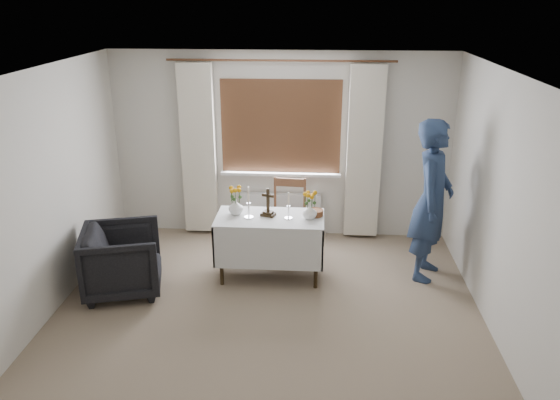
{
  "coord_description": "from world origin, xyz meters",
  "views": [
    {
      "loc": [
        0.48,
        -4.56,
        3.15
      ],
      "look_at": [
        0.09,
        1.0,
        1.05
      ],
      "focal_mm": 35.0,
      "sensor_mm": 36.0,
      "label": 1
    }
  ],
  "objects_px": {
    "person": "(432,201)",
    "wooden_chair": "(288,219)",
    "flower_vase_left": "(236,207)",
    "altar_table": "(270,247)",
    "flower_vase_right": "(310,212)",
    "wooden_cross": "(268,202)",
    "armchair": "(122,260)"
  },
  "relations": [
    {
      "from": "person",
      "to": "flower_vase_right",
      "type": "distance_m",
      "value": 1.41
    },
    {
      "from": "armchair",
      "to": "person",
      "type": "relative_size",
      "value": 0.44
    },
    {
      "from": "person",
      "to": "flower_vase_left",
      "type": "bearing_deg",
      "value": 113.15
    },
    {
      "from": "wooden_chair",
      "to": "armchair",
      "type": "distance_m",
      "value": 2.08
    },
    {
      "from": "person",
      "to": "wooden_chair",
      "type": "bearing_deg",
      "value": 95.16
    },
    {
      "from": "person",
      "to": "armchair",
      "type": "bearing_deg",
      "value": 120.56
    },
    {
      "from": "wooden_cross",
      "to": "altar_table",
      "type": "bearing_deg",
      "value": -37.35
    },
    {
      "from": "armchair",
      "to": "flower_vase_right",
      "type": "bearing_deg",
      "value": -93.07
    },
    {
      "from": "armchair",
      "to": "person",
      "type": "distance_m",
      "value": 3.56
    },
    {
      "from": "person",
      "to": "wooden_cross",
      "type": "bearing_deg",
      "value": 114.53
    },
    {
      "from": "altar_table",
      "to": "wooden_chair",
      "type": "height_order",
      "value": "wooden_chair"
    },
    {
      "from": "altar_table",
      "to": "wooden_cross",
      "type": "relative_size",
      "value": 3.72
    },
    {
      "from": "wooden_chair",
      "to": "flower_vase_left",
      "type": "height_order",
      "value": "wooden_chair"
    },
    {
      "from": "wooden_chair",
      "to": "armchair",
      "type": "bearing_deg",
      "value": -143.76
    },
    {
      "from": "altar_table",
      "to": "armchair",
      "type": "xyz_separation_m",
      "value": [
        -1.61,
        -0.45,
        -0.0
      ]
    },
    {
      "from": "flower_vase_left",
      "to": "wooden_chair",
      "type": "bearing_deg",
      "value": 44.74
    },
    {
      "from": "altar_table",
      "to": "flower_vase_left",
      "type": "bearing_deg",
      "value": 171.09
    },
    {
      "from": "altar_table",
      "to": "flower_vase_right",
      "type": "distance_m",
      "value": 0.65
    },
    {
      "from": "person",
      "to": "wooden_cross",
      "type": "height_order",
      "value": "person"
    },
    {
      "from": "altar_table",
      "to": "wooden_chair",
      "type": "xyz_separation_m",
      "value": [
        0.17,
        0.63,
        0.1
      ]
    },
    {
      "from": "wooden_chair",
      "to": "wooden_cross",
      "type": "relative_size",
      "value": 2.92
    },
    {
      "from": "altar_table",
      "to": "person",
      "type": "distance_m",
      "value": 1.94
    },
    {
      "from": "wooden_chair",
      "to": "flower_vase_left",
      "type": "bearing_deg",
      "value": -130.21
    },
    {
      "from": "wooden_cross",
      "to": "flower_vase_right",
      "type": "distance_m",
      "value": 0.49
    },
    {
      "from": "wooden_chair",
      "to": "flower_vase_right",
      "type": "bearing_deg",
      "value": -60.97
    },
    {
      "from": "wooden_chair",
      "to": "armchair",
      "type": "xyz_separation_m",
      "value": [
        -1.78,
        -1.08,
        -0.1
      ]
    },
    {
      "from": "wooden_chair",
      "to": "person",
      "type": "height_order",
      "value": "person"
    },
    {
      "from": "wooden_cross",
      "to": "flower_vase_left",
      "type": "xyz_separation_m",
      "value": [
        -0.38,
        0.03,
        -0.08
      ]
    },
    {
      "from": "wooden_chair",
      "to": "flower_vase_right",
      "type": "xyz_separation_m",
      "value": [
        0.29,
        -0.64,
        0.36
      ]
    },
    {
      "from": "wooden_cross",
      "to": "flower_vase_left",
      "type": "bearing_deg",
      "value": -164.49
    },
    {
      "from": "armchair",
      "to": "wooden_cross",
      "type": "relative_size",
      "value": 2.51
    },
    {
      "from": "flower_vase_left",
      "to": "altar_table",
      "type": "bearing_deg",
      "value": -8.91
    }
  ]
}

